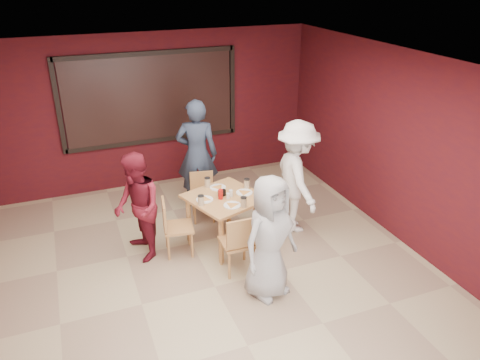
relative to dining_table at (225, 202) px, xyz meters
name	(u,v)px	position (x,y,z in m)	size (l,w,h in m)	color
floor	(215,287)	(-0.50, -0.99, -0.67)	(7.00, 7.00, 0.00)	tan
window_blinds	(151,99)	(-0.50, 2.46, 0.98)	(3.00, 0.02, 1.50)	black
dining_table	(225,202)	(0.00, 0.00, 0.00)	(1.24, 1.24, 0.92)	#C37F50
chair_front	(239,241)	(-0.09, -0.80, -0.17)	(0.43, 0.43, 0.88)	#AE8A43
chair_back	(203,193)	(-0.09, 0.85, -0.23)	(0.45, 0.45, 0.78)	#AE8A43
chair_left	(173,224)	(-0.79, -0.02, -0.19)	(0.47, 0.47, 0.85)	#AE8A43
chair_right	(273,206)	(0.75, -0.07, -0.19)	(0.49, 0.49, 0.86)	#AE8A43
diner_front	(269,238)	(0.10, -1.33, 0.14)	(0.79, 0.52, 1.63)	#A0A0A0
diner_back	(197,155)	(-0.03, 1.28, 0.27)	(0.69, 0.45, 1.89)	#2D3A50
diner_left	(137,208)	(-1.25, 0.09, 0.11)	(0.76, 0.59, 1.57)	maroon
diner_right	(297,177)	(1.17, -0.02, 0.22)	(1.15, 0.66, 1.77)	white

